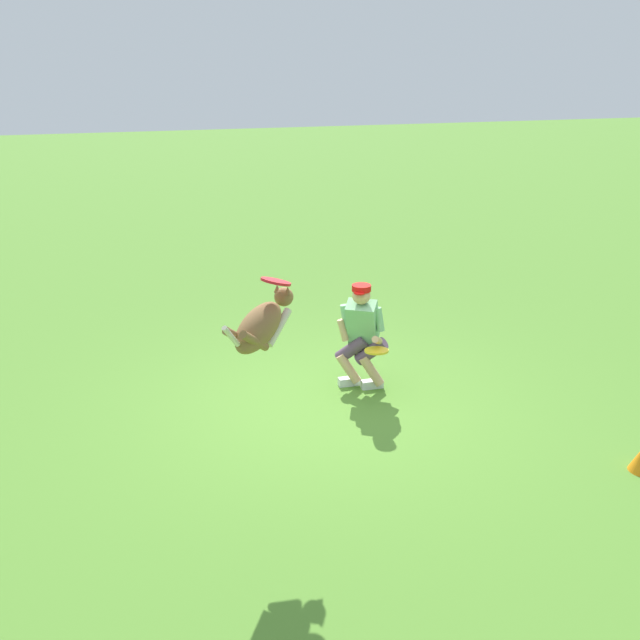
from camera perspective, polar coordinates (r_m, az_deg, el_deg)
ground_plane at (r=8.51m, az=0.66°, el=-6.54°), size 60.00×60.00×0.00m
person at (r=8.70m, az=3.21°, el=-0.94°), size 0.63×0.71×1.29m
dog at (r=6.29m, az=-4.51°, el=-0.37°), size 0.77×0.76×0.51m
frisbee_flying at (r=6.31m, az=-3.40°, el=2.96°), size 0.30×0.31×0.12m
frisbee_held at (r=8.41m, az=4.36°, el=-2.37°), size 0.36×0.36×0.05m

